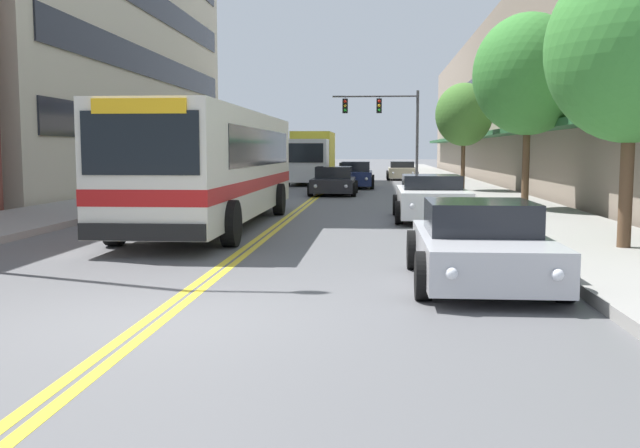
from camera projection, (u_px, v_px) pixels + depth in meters
name	position (u px, v px, depth m)	size (l,w,h in m)	color
ground_plane	(335.00, 182.00, 45.48)	(240.00, 240.00, 0.00)	#565659
sidewalk_left	(223.00, 181.00, 46.04)	(3.52, 106.00, 0.17)	gray
sidewalk_right	(450.00, 181.00, 44.90)	(3.52, 106.00, 0.17)	gray
centre_line	(335.00, 182.00, 45.48)	(0.34, 106.00, 0.01)	yellow
storefront_row_right	(549.00, 101.00, 43.91)	(9.10, 68.00, 10.10)	gray
city_bus	(216.00, 162.00, 19.27)	(2.83, 12.26, 3.04)	silver
car_slate_blue_parked_left_mid	(261.00, 175.00, 42.71)	(2.16, 4.21, 1.24)	#475675
car_black_parked_left_far	(230.00, 180.00, 34.51)	(2.19, 4.64, 1.30)	black
car_silver_parked_right_foreground	(480.00, 245.00, 10.95)	(2.12, 4.28, 1.26)	#B7B7BC
car_white_parked_right_mid	(431.00, 198.00, 21.03)	(2.19, 4.79, 1.32)	white
car_champagne_parked_right_far	(402.00, 171.00, 49.70)	(2.14, 4.25, 1.27)	beige
car_charcoal_moving_lead	(334.00, 182.00, 32.95)	(2.15, 4.40, 1.29)	#232328
car_navy_moving_second	(356.00, 176.00, 38.86)	(2.01, 4.66, 1.43)	#19234C
car_dark_grey_moving_third	(351.00, 172.00, 49.68)	(2.06, 4.57, 1.20)	#38383D
box_truck	(312.00, 157.00, 43.47)	(2.66, 7.77, 3.16)	white
traffic_signal_mast	(387.00, 117.00, 45.28)	(5.49, 0.38, 5.81)	#47474C
street_tree_right_near	(632.00, 49.00, 13.41)	(3.22, 3.22, 5.55)	brown
street_tree_right_mid	(528.00, 75.00, 22.53)	(3.49, 3.49, 6.18)	brown
street_tree_right_far	(464.00, 115.00, 33.31)	(2.67, 2.67, 5.01)	brown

